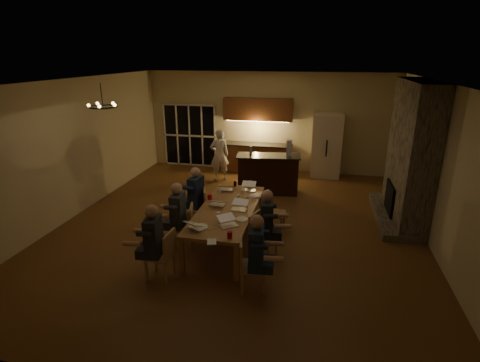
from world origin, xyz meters
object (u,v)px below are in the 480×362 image
Objects in this scene: chair_right_mid at (264,237)px; plate_near at (242,219)px; standing_person at (219,155)px; laptop_d at (239,205)px; mug_back at (220,191)px; chair_left_near at (160,255)px; can_silver at (220,219)px; can_right at (247,200)px; redcup_near at (230,235)px; chair_left_mid at (182,227)px; laptop_c at (218,200)px; laptop_a at (197,222)px; laptop_f at (248,186)px; bar_island at (268,174)px; person_left_far at (196,197)px; chair_right_near at (253,265)px; person_right_near at (256,255)px; person_left_mid at (178,216)px; laptop_b at (229,220)px; chair_left_far at (196,208)px; dining_table at (228,225)px; bar_blender at (289,148)px; mug_front at (219,215)px; redcup_mid at (210,197)px; person_right_mid at (266,225)px; can_cola at (235,184)px; person_left_near at (154,243)px; refrigerator at (326,146)px; chair_right_far at (275,213)px; laptop_e at (227,185)px; mug_mid at (239,197)px; redcup_far at (250,184)px.

chair_right_mid is 0.53m from plate_near.
standing_person is 4.65m from plate_near.
laptop_d is 3.20× the size of mug_back.
chair_left_near is at bearing 71.55° from standing_person.
can_right is at bearing 72.98° from can_silver.
chair_left_mid is at bearing 145.04° from redcup_near.
laptop_c is (0.60, 0.54, 0.42)m from chair_left_mid.
laptop_a and laptop_f have the same top height.
bar_island is at bearing 82.43° from laptop_f.
chair_right_mid is at bearing 65.34° from person_left_far.
laptop_d is 1.04m from mug_back.
laptop_d is at bearing 95.96° from chair_left_mid.
chair_left_near and chair_right_near have the same top height.
person_right_near is at bearing -63.48° from laptop_d.
person_left_mid reaches higher than laptop_b.
chair_left_far and chair_right_mid have the same top height.
chair_left_near is at bearing -117.92° from dining_table.
bar_blender reaches higher than laptop_f.
mug_front is (-0.89, 0.04, 0.36)m from chair_right_mid.
person_left_mid is at bearing 51.69° from person_right_near.
chair_left_mid reaches higher than redcup_mid.
laptop_b is at bearing -50.86° from mug_front.
chair_right_mid is 2.78× the size of laptop_d.
mug_back is (0.48, 0.27, 0.36)m from chair_left_far.
laptop_a is at bearing -106.37° from laptop_f.
plate_near is (1.27, -1.09, 0.07)m from person_left_far.
laptop_a and laptop_c have the same top height.
laptop_b is at bearing 33.81° from person_right_near.
can_silver is at bearing -103.79° from laptop_d.
person_right_mid is (1.76, -0.02, 0.00)m from person_left_mid.
person_left_near is at bearing -104.36° from can_cola.
standing_person is 13.19× the size of can_right.
refrigerator reaches higher than bar_blender.
laptop_c is 3.20× the size of mug_back.
standing_person is 15.83× the size of mug_back.
chair_left_near is at bearing 176.47° from laptop_b.
laptop_d is at bearing 94.89° from redcup_near.
chair_right_far is at bearing 26.35° from laptop_b.
laptop_c is (-0.24, 0.12, 0.49)m from dining_table.
laptop_d is 1.19m from laptop_e.
standing_person reaches higher than chair_right_far.
refrigerator is 5.16m from person_left_far.
mug_mid is (1.34, -3.35, 0.01)m from standing_person.
bar_island reaches higher than redcup_near.
bar_island is 4.63m from chair_right_near.
mug_front is at bearing -97.74° from redcup_far.
can_right is (-0.55, -0.31, 0.37)m from chair_right_far.
laptop_b is at bearing -89.36° from redcup_far.
redcup_mid is (-1.31, 0.86, 0.37)m from chair_right_mid.
chair_left_near is at bearing 112.58° from person_right_mid.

